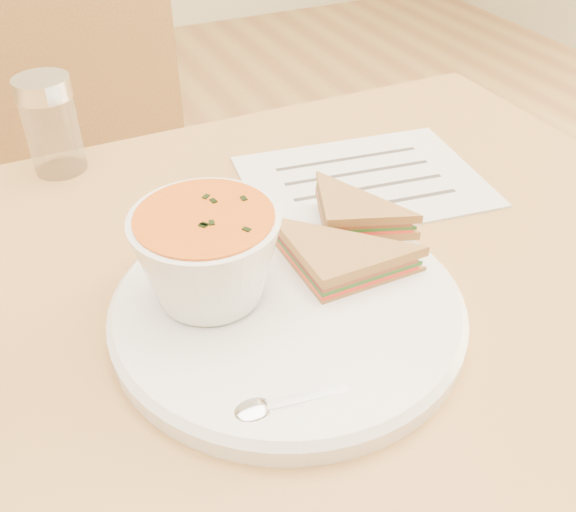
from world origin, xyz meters
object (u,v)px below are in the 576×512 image
plate (288,309)px  soup_bowl (208,260)px  condiment_shaker (51,125)px  chair_far (121,231)px  dining_table (261,512)px

plate → soup_bowl: soup_bowl is taller
soup_bowl → condiment_shaker: size_ratio=1.09×
chair_far → soup_bowl: bearing=84.3°
plate → soup_bowl: bearing=150.1°
dining_table → condiment_shaker: (-0.12, 0.31, 0.43)m
condiment_shaker → dining_table: bearing=-69.1°
plate → condiment_shaker: (-0.13, 0.35, 0.05)m
dining_table → chair_far: chair_far is taller
soup_bowl → chair_far: bearing=88.7°
plate → soup_bowl: size_ratio=2.49×
chair_far → plate: bearing=89.8°
dining_table → plate: (0.02, -0.04, 0.38)m
plate → condiment_shaker: 0.38m
soup_bowl → condiment_shaker: condiment_shaker is taller
chair_far → soup_bowl: 0.68m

